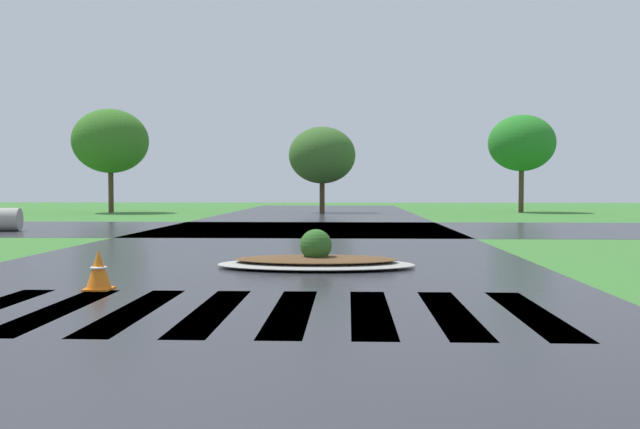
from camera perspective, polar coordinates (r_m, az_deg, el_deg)
The scene contains 6 objects.
asphalt_roadway at distance 13.64m, azimuth -4.21°, elevation -3.71°, with size 10.02×80.00×0.01m, color #2B2B30.
asphalt_cross_road at distance 23.75m, azimuth -1.41°, elevation -1.16°, with size 90.00×9.01×0.01m, color #2B2B30.
crosswalk_stripes at distance 8.17m, azimuth -8.71°, elevation -7.76°, with size 7.65×3.07×0.01m.
median_island at distance 12.32m, azimuth -0.34°, elevation -3.74°, with size 3.48×1.76×0.68m.
traffic_cone at distance 10.13m, azimuth -17.57°, elevation -4.37°, with size 0.36×0.36×0.56m.
background_treeline at distance 39.61m, azimuth -8.25°, elevation 5.60°, with size 36.19×5.46×5.71m.
Camera 1 is at (1.55, -3.48, 1.42)m, focal length 39.33 mm.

